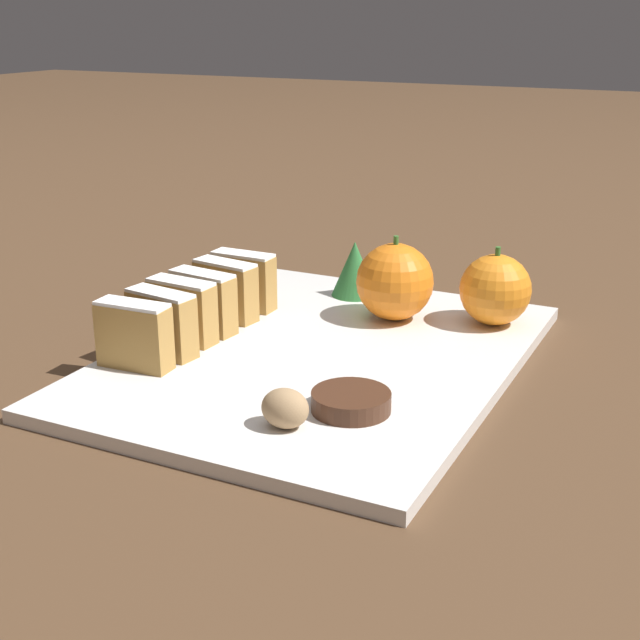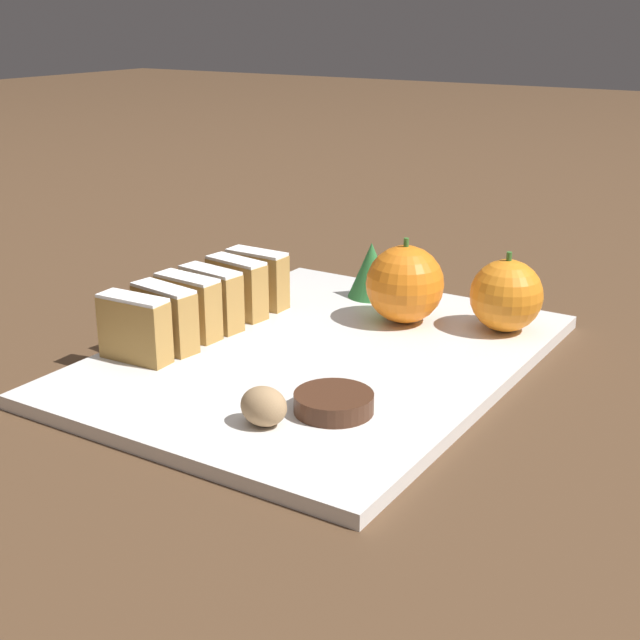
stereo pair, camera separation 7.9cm
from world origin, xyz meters
The scene contains 13 objects.
ground_plane centered at (0.00, 0.00, 0.00)m, with size 6.00×6.00×0.00m, color #513823.
serving_platter centered at (0.00, 0.00, 0.01)m, with size 0.33×0.44×0.01m.
stollen_slice_front centered at (-0.13, -0.10, 0.04)m, with size 0.07×0.03×0.06m.
stollen_slice_second centered at (-0.12, -0.07, 0.04)m, with size 0.07×0.03×0.06m.
stollen_slice_third centered at (-0.13, -0.03, 0.04)m, with size 0.07×0.03×0.06m.
stollen_slice_fourth centered at (-0.12, 0.00, 0.04)m, with size 0.07×0.03×0.06m.
stollen_slice_fifth centered at (-0.12, 0.04, 0.04)m, with size 0.07×0.03×0.06m.
stollen_slice_sixth centered at (-0.12, 0.08, 0.04)m, with size 0.06×0.02×0.06m.
orange_near centered at (0.03, 0.11, 0.05)m, with size 0.08×0.08×0.08m.
orange_far centered at (0.12, 0.14, 0.05)m, with size 0.07×0.07×0.08m.
walnut centered at (0.04, -0.15, 0.03)m, with size 0.04×0.03×0.03m.
chocolate_cookie centered at (0.08, -0.10, 0.02)m, with size 0.06×0.06×0.02m.
evergreen_sprig centered at (-0.04, 0.17, 0.04)m, with size 0.05×0.05×0.06m.
Camera 2 is at (0.40, -0.63, 0.30)m, focal length 50.00 mm.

